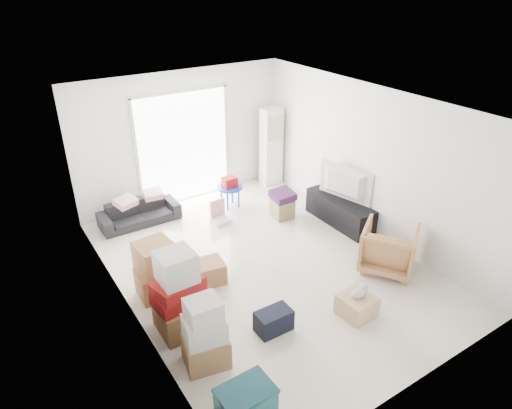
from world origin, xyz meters
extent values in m
cube|color=white|center=(0.00, 0.00, -0.12)|extent=(4.50, 6.00, 0.24)
cube|color=white|center=(0.00, 0.00, 2.82)|extent=(4.50, 6.00, 0.24)
cube|color=white|center=(0.00, 3.12, 1.35)|extent=(4.50, 0.24, 2.70)
cube|color=white|center=(0.00, -3.12, 1.35)|extent=(4.50, 0.24, 2.70)
cube|color=white|center=(-2.37, 0.00, 1.35)|extent=(0.24, 6.00, 2.70)
cube|color=white|center=(2.37, 0.00, 1.35)|extent=(0.24, 6.00, 2.70)
cube|color=white|center=(0.00, 2.98, 1.15)|extent=(2.00, 0.01, 2.30)
cube|color=silver|center=(-1.00, 2.97, 1.15)|extent=(0.06, 0.04, 2.30)
cube|color=silver|center=(1.00, 2.97, 1.15)|extent=(0.06, 0.04, 2.30)
cube|color=silver|center=(0.00, 2.97, 2.30)|extent=(2.10, 0.04, 0.06)
cube|color=white|center=(1.95, 2.65, 0.88)|extent=(0.45, 0.30, 1.75)
cube|color=black|center=(2.00, 0.39, 0.25)|extent=(0.45, 1.51, 0.50)
imported|color=black|center=(2.00, 0.39, 0.58)|extent=(0.90, 1.25, 0.15)
imported|color=black|center=(-1.24, 2.50, 0.30)|extent=(1.52, 0.45, 0.59)
cube|color=#F6B3C2|center=(-1.48, 2.46, 0.65)|extent=(0.43, 0.38, 0.11)
cube|color=#F6B3C2|center=(-0.93, 2.50, 0.65)|extent=(0.36, 0.30, 0.11)
imported|color=tan|center=(1.63, -1.17, 0.42)|extent=(1.10, 1.12, 0.85)
cube|color=#125056|center=(-1.90, -2.47, 0.46)|extent=(0.56, 0.40, 0.31)
cube|color=#0C333D|center=(-1.90, -2.47, 0.64)|extent=(0.58, 0.41, 0.04)
cube|color=#956543|center=(-1.80, -1.37, 0.20)|extent=(0.61, 0.54, 0.40)
cube|color=white|center=(-1.80, -1.37, 0.55)|extent=(0.55, 0.48, 0.31)
cube|color=white|center=(-1.80, -1.37, 0.84)|extent=(0.42, 0.38, 0.27)
cube|color=#956543|center=(-1.80, -0.63, 0.22)|extent=(0.62, 0.62, 0.44)
cube|color=maroon|center=(-1.80, -0.63, 0.54)|extent=(0.70, 0.51, 0.20)
cube|color=maroon|center=(-1.80, -0.63, 0.73)|extent=(0.71, 0.54, 0.18)
cube|color=white|center=(-1.80, -0.63, 1.02)|extent=(0.47, 0.45, 0.42)
cube|color=#956543|center=(-1.77, 0.25, 0.21)|extent=(0.61, 0.51, 0.43)
cube|color=#956543|center=(-1.77, 0.25, 0.66)|extent=(0.55, 0.55, 0.46)
cube|color=#956543|center=(-0.96, 0.11, 0.18)|extent=(0.48, 0.48, 0.35)
cube|color=black|center=(-0.76, -1.34, 0.16)|extent=(0.50, 0.30, 0.31)
cube|color=#8E8952|center=(1.21, 1.18, 0.19)|extent=(0.41, 0.41, 0.38)
cube|color=#491D49|center=(1.21, 1.18, 0.45)|extent=(0.44, 0.44, 0.14)
cylinder|color=#1230AD|center=(0.57, 2.14, 0.44)|extent=(0.53, 0.53, 0.04)
cylinder|color=#1230AD|center=(0.71, 2.27, 0.21)|extent=(0.04, 0.04, 0.42)
cylinder|color=#1230AD|center=(0.44, 2.27, 0.21)|extent=(0.04, 0.04, 0.42)
cylinder|color=#1230AD|center=(0.44, 2.00, 0.21)|extent=(0.04, 0.04, 0.42)
cylinder|color=#1230AD|center=(0.71, 2.00, 0.21)|extent=(0.04, 0.04, 0.42)
cube|color=maroon|center=(0.57, 2.14, 0.56)|extent=(0.28, 0.22, 0.20)
cube|color=silver|center=(0.08, 1.64, 0.04)|extent=(0.36, 0.32, 0.08)
cube|color=pink|center=(0.08, 1.76, 0.27)|extent=(0.32, 0.06, 0.37)
cube|color=#E0B981|center=(0.41, -1.73, 0.15)|extent=(0.49, 0.49, 0.31)
ellipsoid|color=#B2ADA8|center=(0.41, -1.73, 0.37)|extent=(0.23, 0.16, 0.12)
cube|color=#B42F20|center=(0.41, -1.73, 0.37)|extent=(0.17, 0.14, 0.03)
sphere|color=#B2ADA8|center=(0.55, -1.70, 0.40)|extent=(0.12, 0.12, 0.12)
camera|label=1|loc=(-3.55, -5.20, 4.41)|focal=32.00mm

